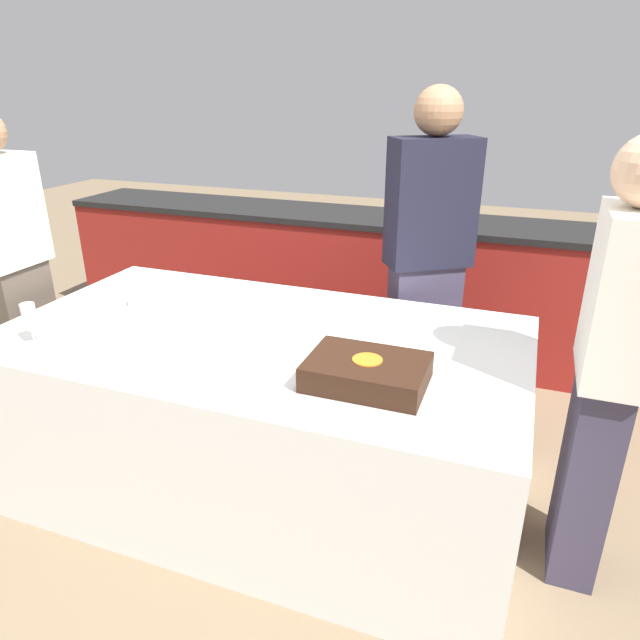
{
  "coord_description": "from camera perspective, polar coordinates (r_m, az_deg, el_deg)",
  "views": [
    {
      "loc": [
        0.99,
        -1.93,
        1.73
      ],
      "look_at": [
        0.27,
        0.0,
        0.87
      ],
      "focal_mm": 32.0,
      "sensor_mm": 36.0,
      "label": 1
    }
  ],
  "objects": [
    {
      "name": "person_seated_right",
      "position": [
        2.15,
        26.9,
        -4.36
      ],
      "size": [
        0.22,
        0.37,
        1.6
      ],
      "rotation": [
        0.0,
        0.0,
        -1.57
      ],
      "color": "#383347",
      "rests_on": "ground_plane"
    },
    {
      "name": "dining_table",
      "position": [
        2.55,
        -5.71,
        -9.23
      ],
      "size": [
        2.17,
        1.19,
        0.77
      ],
      "color": "silver",
      "rests_on": "ground_plane"
    },
    {
      "name": "person_cutting_cake",
      "position": [
        2.9,
        10.67,
        5.75
      ],
      "size": [
        0.45,
        0.39,
        1.72
      ],
      "rotation": [
        0.0,
        0.0,
        -2.56
      ],
      "color": "#383347",
      "rests_on": "ground_plane"
    },
    {
      "name": "plate_stack",
      "position": [
        2.79,
        -16.39,
        2.01
      ],
      "size": [
        0.22,
        0.22,
        0.04
      ],
      "color": "white",
      "rests_on": "dining_table"
    },
    {
      "name": "back_counter",
      "position": [
        3.94,
        4.83,
        3.88
      ],
      "size": [
        4.4,
        0.58,
        0.92
      ],
      "color": "maroon",
      "rests_on": "ground_plane"
    },
    {
      "name": "ground_plane",
      "position": [
        2.78,
        -5.4,
        -15.96
      ],
      "size": [
        14.0,
        14.0,
        0.0
      ],
      "primitive_type": "plane",
      "color": "#7A664C"
    },
    {
      "name": "person_seated_left",
      "position": [
        3.13,
        -28.16,
        3.49
      ],
      "size": [
        0.2,
        0.34,
        1.62
      ],
      "rotation": [
        0.0,
        0.0,
        1.57
      ],
      "color": "#4C4238",
      "rests_on": "ground_plane"
    },
    {
      "name": "cake",
      "position": [
        1.96,
        4.71,
        -5.25
      ],
      "size": [
        0.44,
        0.33,
        0.1
      ],
      "color": "#B7B2AD",
      "rests_on": "dining_table"
    },
    {
      "name": "wine_glass",
      "position": [
        2.51,
        -27.07,
        0.25
      ],
      "size": [
        0.06,
        0.06,
        0.17
      ],
      "color": "white",
      "rests_on": "dining_table"
    },
    {
      "name": "side_plate_near_cake",
      "position": [
        2.24,
        7.31,
        -2.93
      ],
      "size": [
        0.22,
        0.22,
        0.0
      ],
      "color": "white",
      "rests_on": "dining_table"
    }
  ]
}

